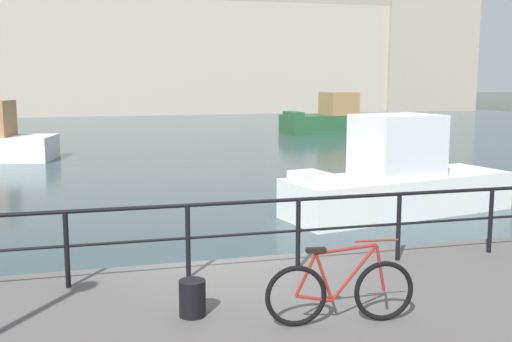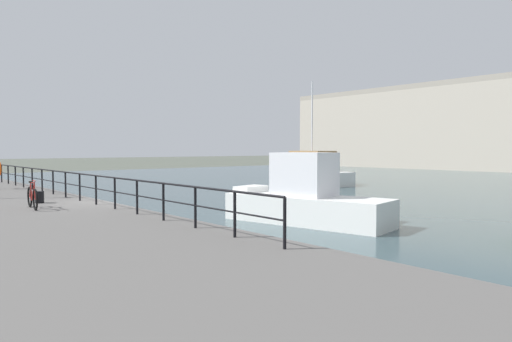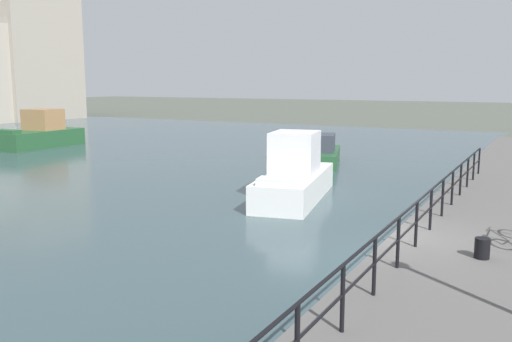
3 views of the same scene
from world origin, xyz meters
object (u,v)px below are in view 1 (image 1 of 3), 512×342
mooring_bollard (192,298)px  moored_small_launch (332,119)px  moored_cabin_cruiser (397,180)px  parked_bicycle (340,291)px  harbor_building (170,55)px

mooring_bollard → moored_small_launch: bearing=65.2°
moored_cabin_cruiser → parked_bicycle: 9.44m
moored_small_launch → mooring_bollard: bearing=62.4°
mooring_bollard → harbor_building: bearing=83.1°
harbor_building → parked_bicycle: (-5.21, -57.20, -4.70)m
harbor_building → moored_small_launch: bearing=-75.1°
parked_bicycle → mooring_bollard: bearing=163.3°
moored_cabin_cruiser → moored_small_launch: bearing=-119.8°
moored_cabin_cruiser → mooring_bollard: 9.87m
moored_small_launch → parked_bicycle: size_ratio=3.52×
moored_small_launch → mooring_bollard: (-13.87, -30.06, 0.04)m
moored_small_launch → moored_cabin_cruiser: size_ratio=0.96×
moored_cabin_cruiser → mooring_bollard: moored_cabin_cruiser is taller
parked_bicycle → mooring_bollard: size_ratio=4.02×
parked_bicycle → moored_small_launch: bearing=73.9°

